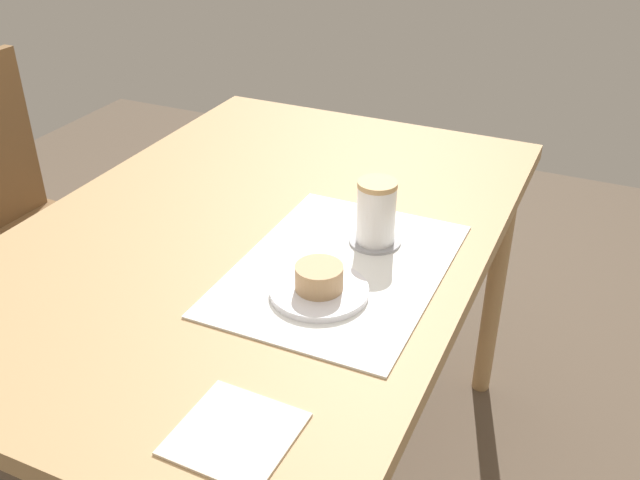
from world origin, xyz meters
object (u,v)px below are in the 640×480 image
at_px(dining_table, 261,259).
at_px(pastry_plate, 319,291).
at_px(pastry, 319,277).
at_px(wooden_chair, 18,224).
at_px(coffee_mug, 377,211).

relative_size(dining_table, pastry_plate, 7.79).
bearing_deg(pastry, wooden_chair, 74.38).
xyz_separation_m(dining_table, pastry, (-0.17, -0.21, 0.11)).
height_order(dining_table, coffee_mug, coffee_mug).
bearing_deg(coffee_mug, wooden_chair, 85.37).
relative_size(wooden_chair, coffee_mug, 7.68).
bearing_deg(pastry_plate, wooden_chair, 74.38).
height_order(wooden_chair, pastry, wooden_chair).
height_order(dining_table, wooden_chair, wooden_chair).
bearing_deg(coffee_mug, pastry, 172.95).
xyz_separation_m(dining_table, pastry_plate, (-0.17, -0.21, 0.08)).
bearing_deg(coffee_mug, pastry_plate, 172.95).
bearing_deg(dining_table, coffee_mug, -81.99).
xyz_separation_m(dining_table, wooden_chair, (0.12, 0.81, -0.17)).
bearing_deg(wooden_chair, pastry, 76.46).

